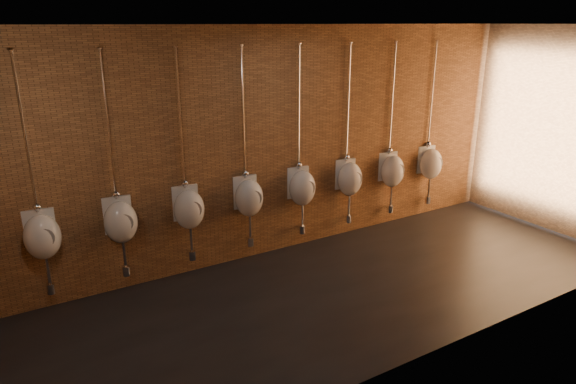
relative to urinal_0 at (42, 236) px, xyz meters
name	(u,v)px	position (x,y,z in m)	size (l,w,h in m)	color
ground	(334,293)	(3.06, -1.36, -0.96)	(8.50, 8.50, 0.00)	black
room_shell	(339,135)	(3.06, -1.36, 1.05)	(8.54, 3.04, 3.22)	black
urinal_0	(42,236)	(0.00, 0.00, 0.00)	(0.44, 0.40, 2.72)	silver
urinal_1	(121,221)	(0.86, 0.00, 0.00)	(0.44, 0.40, 2.72)	silver
urinal_2	(189,208)	(1.72, 0.00, 0.00)	(0.44, 0.40, 2.72)	silver
urinal_3	(249,197)	(2.58, 0.00, 0.00)	(0.44, 0.40, 2.72)	silver
urinal_4	(302,187)	(3.45, 0.00, 0.00)	(0.44, 0.40, 2.72)	silver
urinal_5	(350,178)	(4.31, 0.00, 0.00)	(0.44, 0.40, 2.72)	silver
urinal_6	(392,170)	(5.17, 0.00, 0.00)	(0.44, 0.40, 2.72)	silver
urinal_7	(431,163)	(6.03, 0.00, 0.00)	(0.44, 0.40, 2.72)	silver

